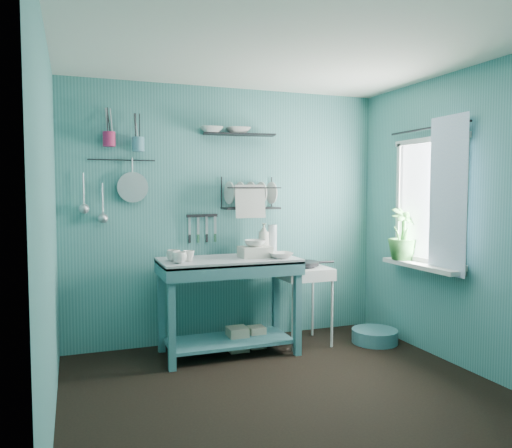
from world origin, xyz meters
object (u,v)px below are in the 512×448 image
object	(u,v)px
floor_basin	(375,336)
water_bottle	(272,239)
mug_mid	(189,256)
hotplate_stand	(303,305)
work_counter	(229,306)
mug_left	(180,258)
potted_plant	(403,234)
mug_right	(174,255)
utensil_cup_magenta	(109,139)
utensil_cup_teal	(138,144)
storage_tin_large	(237,339)
frying_pan	(303,263)
colander	(133,187)
storage_tin_small	(256,337)
soap_bottle	(264,238)
wash_tub	(255,252)
dish_rack	(251,193)

from	to	relation	value
floor_basin	water_bottle	bearing A→B (deg)	156.29
mug_mid	hotplate_stand	size ratio (longest dim) A/B	0.13
work_counter	water_bottle	distance (m)	0.81
mug_left	potted_plant	xyz separation A→B (m)	(2.13, -0.16, 0.15)
mug_right	utensil_cup_magenta	distance (m)	1.20
utensil_cup_teal	storage_tin_large	xyz separation A→B (m)	(0.84, -0.32, -1.80)
work_counter	frying_pan	xyz separation A→B (m)	(0.77, 0.05, 0.35)
mug_mid	storage_tin_large	xyz separation A→B (m)	(0.48, 0.11, -0.82)
mug_right	frying_pan	bearing A→B (deg)	2.03
mug_mid	utensil_cup_magenta	xyz separation A→B (m)	(-0.62, 0.43, 1.03)
colander	frying_pan	bearing A→B (deg)	-12.75
mug_mid	storage_tin_small	xyz separation A→B (m)	(0.68, 0.14, -0.83)
mug_left	hotplate_stand	size ratio (longest dim) A/B	0.16
mug_right	storage_tin_small	distance (m)	1.15
storage_tin_large	mug_right	bearing A→B (deg)	-175.24
storage_tin_large	utensil_cup_teal	bearing A→B (deg)	159.18
soap_bottle	potted_plant	world-z (taller)	potted_plant
storage_tin_large	floor_basin	size ratio (longest dim) A/B	0.49
hotplate_stand	storage_tin_large	xyz separation A→B (m)	(-0.67, 0.00, -0.27)
wash_tub	hotplate_stand	bearing A→B (deg)	7.09
mug_right	storage_tin_large	size ratio (longest dim) A/B	0.56
wash_tub	storage_tin_large	size ratio (longest dim) A/B	1.27
work_counter	hotplate_stand	size ratio (longest dim) A/B	1.65
work_counter	storage_tin_small	distance (m)	0.46
mug_mid	colander	world-z (taller)	colander
colander	potted_plant	world-z (taller)	colander
mug_mid	storage_tin_small	bearing A→B (deg)	11.63
hotplate_stand	utensil_cup_teal	distance (m)	2.19
floor_basin	colander	bearing A→B (deg)	165.33
utensil_cup_magenta	storage_tin_large	distance (m)	2.17
water_bottle	colander	xyz separation A→B (m)	(-1.31, 0.18, 0.50)
frying_pan	storage_tin_small	xyz separation A→B (m)	(-0.47, 0.03, -0.69)
mug_left	floor_basin	bearing A→B (deg)	-0.77
mug_right	potted_plant	bearing A→B (deg)	-8.48
storage_tin_large	floor_basin	world-z (taller)	storage_tin_large
wash_tub	utensil_cup_teal	world-z (taller)	utensil_cup_teal
potted_plant	storage_tin_small	size ratio (longest dim) A/B	2.49
dish_rack	colander	bearing A→B (deg)	-175.09
work_counter	soap_bottle	bearing A→B (deg)	23.02
storage_tin_large	floor_basin	distance (m)	1.37
mug_right	colander	size ratio (longest dim) A/B	0.44
floor_basin	mug_mid	bearing A→B (deg)	176.06
hotplate_stand	dish_rack	world-z (taller)	dish_rack
water_bottle	dish_rack	bearing A→B (deg)	152.27
frying_pan	colander	world-z (taller)	colander
work_counter	water_bottle	world-z (taller)	water_bottle
storage_tin_large	work_counter	bearing A→B (deg)	-153.43
mug_right	storage_tin_small	size ratio (longest dim) A/B	0.61
potted_plant	colander	bearing A→B (deg)	163.57
storage_tin_large	wash_tub	bearing A→B (deg)	-25.02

